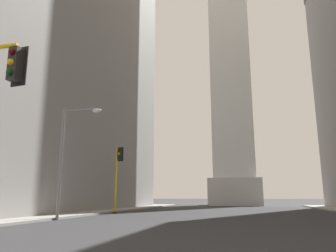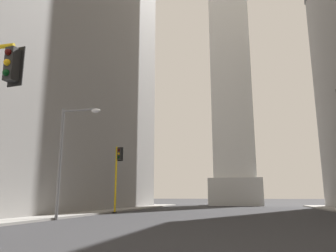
{
  "view_description": "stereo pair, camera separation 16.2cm",
  "coord_description": "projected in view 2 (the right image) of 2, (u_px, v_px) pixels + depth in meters",
  "views": [
    {
      "loc": [
        2.06,
        -1.98,
        1.5
      ],
      "look_at": [
        -6.89,
        35.2,
        9.72
      ],
      "focal_mm": 35.0,
      "sensor_mm": 36.0,
      "label": 1
    },
    {
      "loc": [
        2.22,
        -1.94,
        1.5
      ],
      "look_at": [
        -6.89,
        35.2,
        9.72
      ],
      "focal_mm": 35.0,
      "sensor_mm": 36.0,
      "label": 2
    }
  ],
  "objects": [
    {
      "name": "traffic_light_mid_left",
      "position": [
        117.0,
        169.0,
        30.79
      ],
      "size": [
        0.78,
        0.5,
        6.13
      ],
      "color": "yellow",
      "rests_on": "ground_plane"
    },
    {
      "name": "street_lamp",
      "position": [
        67.0,
        149.0,
        21.85
      ],
      "size": [
        2.85,
        0.36,
        7.38
      ],
      "color": "slate",
      "rests_on": "ground_plane"
    },
    {
      "name": "obelisk",
      "position": [
        230.0,
        48.0,
        61.02
      ],
      "size": [
        8.62,
        8.62,
        59.39
      ],
      "color": "silver",
      "rests_on": "ground_plane"
    },
    {
      "name": "sidewalk_left",
      "position": [
        44.0,
        216.0,
        24.06
      ],
      "size": [
        5.0,
        66.94,
        0.15
      ],
      "primitive_type": "cube",
      "color": "gray",
      "rests_on": "ground_plane"
    }
  ]
}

